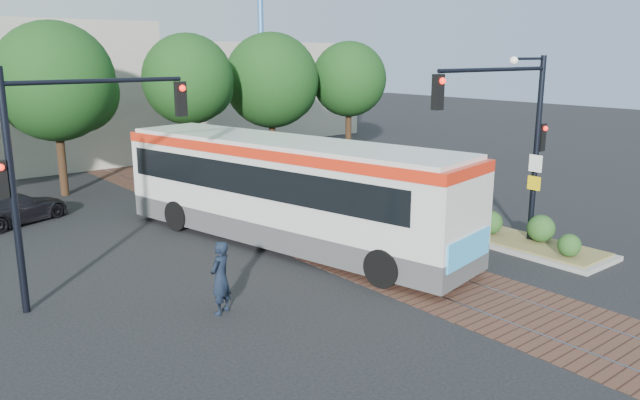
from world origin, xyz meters
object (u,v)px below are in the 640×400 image
(signal_pole_main, at_px, (517,124))
(officer, at_px, (220,278))
(traffic_island, at_px, (527,238))
(signal_pole_left, at_px, (59,154))
(city_bus, at_px, (285,187))
(parked_car, at_px, (14,208))

(signal_pole_main, relative_size, officer, 3.24)
(traffic_island, bearing_deg, signal_pole_left, 159.64)
(city_bus, distance_m, signal_pole_main, 7.60)
(parked_car, bearing_deg, city_bus, -166.37)
(city_bus, relative_size, officer, 7.29)
(signal_pole_left, xyz_separation_m, parked_car, (0.84, 9.01, -3.27))
(traffic_island, bearing_deg, signal_pole_main, 174.64)
(traffic_island, xyz_separation_m, parked_car, (-12.34, 13.90, 0.26))
(signal_pole_left, xyz_separation_m, officer, (2.60, -3.15, -2.94))
(traffic_island, xyz_separation_m, officer, (-10.59, 1.75, 0.60))
(signal_pole_main, relative_size, parked_car, 1.46)
(signal_pole_left, height_order, parked_car, signal_pole_left)
(city_bus, bearing_deg, traffic_island, -53.73)
(traffic_island, bearing_deg, officer, 170.62)
(signal_pole_main, bearing_deg, parked_car, 129.50)
(officer, distance_m, parked_car, 12.28)
(city_bus, bearing_deg, signal_pole_left, 172.68)
(city_bus, xyz_separation_m, traffic_island, (5.93, -5.41, -1.64))
(city_bus, xyz_separation_m, signal_pole_left, (-7.26, -0.51, 1.89))
(signal_pole_main, distance_m, parked_car, 18.25)
(city_bus, distance_m, officer, 6.02)
(city_bus, xyz_separation_m, officer, (-4.67, -3.66, -1.05))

